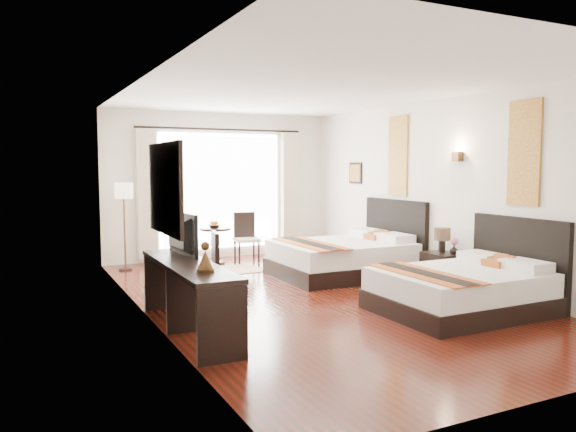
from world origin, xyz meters
name	(u,v)px	position (x,y,z in m)	size (l,w,h in m)	color
floor	(314,297)	(0.00, 0.00, -0.01)	(4.50, 7.50, 0.01)	black
ceiling	(315,90)	(0.00, 0.00, 2.79)	(4.50, 7.50, 0.02)	white
wall_headboard	(443,191)	(2.25, 0.00, 1.40)	(0.01, 7.50, 2.80)	silver
wall_desk	(146,199)	(-2.25, 0.00, 1.40)	(0.01, 7.50, 2.80)	silver
wall_window	(220,186)	(0.00, 3.75, 1.40)	(4.50, 0.01, 2.80)	silver
wall_entry	(557,217)	(0.00, -3.75, 1.40)	(4.50, 0.01, 2.80)	silver
window_glass	(221,191)	(0.00, 3.73, 1.30)	(2.40, 0.02, 2.20)	white
sheer_curtain	(222,191)	(0.00, 3.67, 1.30)	(2.30, 0.02, 2.10)	white
drape_left	(147,194)	(-1.45, 3.63, 1.28)	(0.35, 0.14, 2.35)	beige
drape_right	(290,191)	(1.45, 3.63, 1.28)	(0.35, 0.14, 2.35)	beige
art_panel_near	(524,153)	(2.23, -1.49, 1.95)	(0.03, 0.50, 1.35)	maroon
art_panel_far	(398,156)	(2.23, 1.11, 1.95)	(0.03, 0.50, 1.35)	maroon
wall_sconce	(457,157)	(2.19, -0.34, 1.92)	(0.10, 0.14, 0.14)	#412C17
mirror_frame	(165,189)	(-2.22, -0.81, 1.55)	(0.04, 1.25, 0.95)	black
mirror_glass	(167,189)	(-2.19, -0.81, 1.55)	(0.01, 1.12, 0.82)	white
bed_near	(466,288)	(1.30, -1.49, 0.29)	(2.00, 1.56, 1.13)	black
bed_far	(347,256)	(1.23, 1.11, 0.31)	(2.16, 1.68, 1.21)	black
nightstand	(443,270)	(1.97, -0.34, 0.26)	(0.44, 0.54, 0.52)	black
table_lamp	(442,236)	(1.99, -0.29, 0.76)	(0.24, 0.24, 0.38)	black
vase	(454,251)	(2.01, -0.52, 0.57)	(0.13, 0.13, 0.13)	black
console_desk	(188,297)	(-1.99, -0.81, 0.38)	(0.50, 2.20, 0.76)	black
television	(176,234)	(-1.97, -0.26, 1.00)	(0.86, 0.11, 0.50)	black
bronze_figurine	(205,259)	(-1.99, -1.42, 0.89)	(0.17, 0.17, 0.26)	#412C17
desk_chair	(201,288)	(-1.63, -0.11, 0.30)	(0.54, 0.54, 0.99)	#C0B494
floor_lamp	(124,197)	(-1.93, 3.18, 1.26)	(0.30, 0.30, 1.50)	black
side_table	(215,246)	(-0.33, 3.13, 0.33)	(0.57, 0.57, 0.66)	black
fruit_bowl	(214,226)	(-0.34, 3.13, 0.69)	(0.24, 0.24, 0.06)	#472A19
window_chair	(246,247)	(0.21, 2.96, 0.28)	(0.49, 0.49, 0.93)	#C0B494
jute_rug	(227,270)	(-0.39, 2.34, 0.01)	(1.18, 0.80, 0.01)	tan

